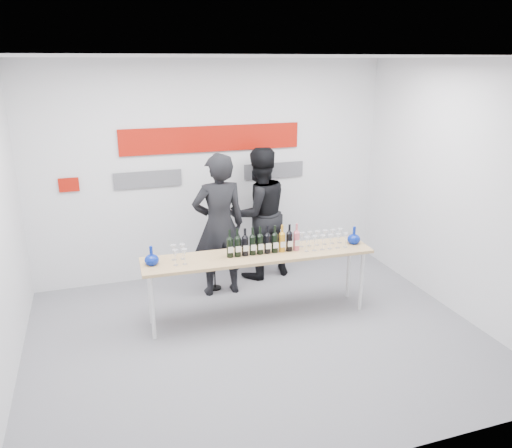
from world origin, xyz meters
name	(u,v)px	position (x,y,z in m)	size (l,w,h in m)	color
ground	(258,337)	(0.00, 0.00, 0.00)	(5.00, 5.00, 0.00)	slate
back_wall	(213,171)	(0.00, 2.00, 1.50)	(5.00, 0.04, 3.00)	silver
signage	(209,149)	(-0.06, 1.97, 1.81)	(3.38, 0.02, 0.79)	#A21106
tasting_table	(259,259)	(0.16, 0.46, 0.75)	(2.73, 0.66, 0.81)	tan
wine_bottles	(264,240)	(0.22, 0.45, 0.98)	(0.89, 0.11, 0.33)	black
decanter_left	(151,255)	(-1.07, 0.53, 0.92)	(0.16, 0.16, 0.21)	navy
decanter_right	(354,235)	(1.39, 0.42, 0.92)	(0.16, 0.16, 0.21)	navy
glasses_left	(179,255)	(-0.77, 0.50, 0.91)	(0.17, 0.23, 0.18)	silver
glasses_right	(324,240)	(0.98, 0.42, 0.91)	(0.57, 0.25, 0.18)	silver
presenter_left	(219,225)	(-0.12, 1.25, 0.94)	(0.69, 0.45, 1.89)	black
presenter_right	(259,214)	(0.55, 1.63, 0.93)	(0.90, 0.70, 1.86)	black
mic_stand	(214,259)	(-0.16, 1.37, 0.44)	(0.17, 0.17, 1.44)	black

